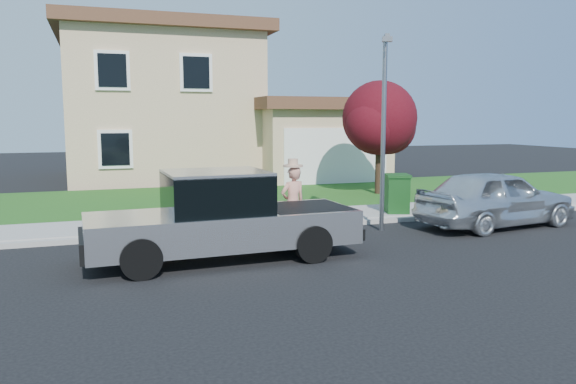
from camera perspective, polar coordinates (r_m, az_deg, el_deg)
The scene contains 11 objects.
ground at distance 11.08m, azimuth -3.01°, elevation -7.10°, with size 80.00×80.00×0.00m, color black.
curb at distance 14.06m, azimuth -2.34°, elevation -3.71°, with size 40.00×0.20×0.12m, color gray.
sidewalk at distance 15.09m, azimuth -3.54°, elevation -2.88°, with size 40.00×2.00×0.15m, color gray.
lawn at distance 19.42m, azimuth -7.08°, elevation -0.67°, with size 40.00×7.00×0.10m, color #174413.
house at distance 27.04m, azimuth -10.02°, elevation 8.19°, with size 14.00×11.30×6.85m.
pickup_truck at distance 11.16m, azimuth -6.70°, elevation -2.69°, with size 5.46×2.12×1.77m.
woman at distance 12.82m, azimuth 0.50°, elevation -1.02°, with size 0.70×0.54×1.88m.
sedan at distance 15.42m, azimuth 20.38°, elevation -0.59°, with size 1.76×4.39×1.49m, color silver.
ornamental_tree at distance 20.34m, azimuth 9.35°, elevation 7.06°, with size 2.93×2.64×4.02m.
trash_bin at distance 16.08m, azimuth 11.00°, elevation -0.11°, with size 0.87×0.93×1.08m.
street_lamp at distance 13.97m, azimuth 9.71°, elevation 7.04°, with size 0.39×0.61×4.74m.
Camera 1 is at (-2.93, -10.32, 2.79)m, focal length 35.00 mm.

